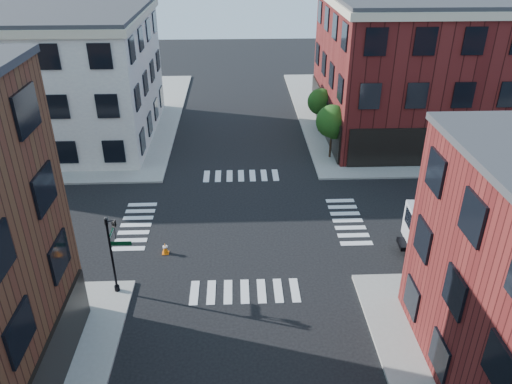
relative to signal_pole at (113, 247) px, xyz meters
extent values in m
plane|color=black|center=(6.72, 6.68, -2.86)|extent=(120.00, 120.00, 0.00)
cube|color=gray|center=(27.72, 27.68, -2.78)|extent=(30.00, 30.00, 0.15)
cube|color=gray|center=(-14.28, 27.68, -2.78)|extent=(30.00, 30.00, 0.15)
cube|color=#481212|center=(27.22, 22.68, 3.14)|extent=(25.00, 16.00, 12.00)
cube|color=silver|center=(-12.28, 22.68, 2.64)|extent=(22.00, 16.00, 11.00)
cylinder|color=black|center=(14.22, 16.68, -1.97)|extent=(0.18, 0.18, 1.47)
cylinder|color=black|center=(14.22, 16.68, -1.24)|extent=(0.12, 0.12, 1.47)
sphere|color=#143B10|center=(14.22, 16.68, 0.44)|extent=(2.69, 2.69, 2.69)
sphere|color=#143B10|center=(14.47, 16.58, -0.10)|extent=(1.85, 1.85, 1.85)
cylinder|color=black|center=(14.22, 22.68, -2.04)|extent=(0.18, 0.18, 1.33)
cylinder|color=black|center=(14.22, 22.68, -1.38)|extent=(0.12, 0.12, 1.33)
sphere|color=#143B10|center=(14.22, 22.68, 0.14)|extent=(2.43, 2.43, 2.43)
sphere|color=#143B10|center=(14.47, 22.58, -0.35)|extent=(1.67, 1.67, 1.67)
cylinder|color=black|center=(-0.08, -0.12, -0.56)|extent=(0.12, 0.12, 4.60)
cylinder|color=black|center=(-0.08, -0.12, -2.56)|extent=(0.28, 0.28, 0.30)
cube|color=#053819|center=(0.47, -0.12, 0.29)|extent=(1.10, 0.03, 0.22)
cube|color=#053819|center=(-0.08, 0.43, 0.54)|extent=(0.03, 1.10, 0.22)
imported|color=black|center=(0.27, -0.02, 1.04)|extent=(0.22, 0.18, 1.10)
imported|color=black|center=(-0.18, 0.23, 1.04)|extent=(0.18, 0.22, 1.10)
cube|color=white|center=(21.81, 2.66, -0.50)|extent=(6.64, 3.15, 3.47)
cube|color=maroon|center=(21.88, 4.08, -0.50)|extent=(2.46, 0.17, 0.78)
cube|color=silver|center=(17.55, 2.89, -1.12)|extent=(2.38, 2.81, 2.24)
cube|color=black|center=(16.49, 2.95, -0.73)|extent=(0.23, 2.13, 1.01)
cube|color=black|center=(20.46, 2.73, -2.30)|extent=(9.01, 1.60, 0.28)
cylinder|color=black|center=(17.49, 1.72, -2.30)|extent=(1.14, 0.45, 1.12)
cylinder|color=black|center=(17.62, 4.07, -2.30)|extent=(1.14, 0.45, 1.12)
cylinder|color=black|center=(21.52, 1.50, -2.30)|extent=(1.14, 0.45, 1.12)
cylinder|color=black|center=(21.65, 3.85, -2.30)|extent=(1.14, 0.45, 1.12)
cube|color=orange|center=(2.05, 3.41, -2.84)|extent=(0.41, 0.41, 0.04)
cone|color=orange|center=(2.05, 3.41, -2.49)|extent=(0.39, 0.39, 0.74)
cylinder|color=white|center=(2.05, 3.41, -2.38)|extent=(0.28, 0.28, 0.08)
camera|label=1|loc=(6.46, -21.36, 14.53)|focal=35.00mm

